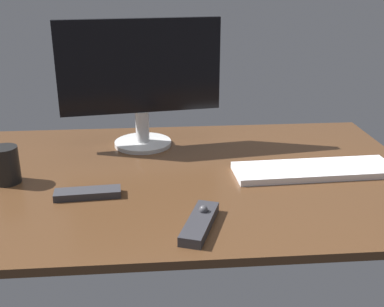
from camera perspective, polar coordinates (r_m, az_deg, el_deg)
name	(u,v)px	position (r cm, az deg, el deg)	size (l,w,h in cm)	color
desk	(165,178)	(131.49, -3.22, -2.91)	(140.00, 84.00, 2.00)	#4C301C
monitor	(140,78)	(147.53, -6.17, 8.91)	(49.14, 18.03, 39.24)	silver
keyboard	(314,170)	(135.68, 14.36, -1.91)	(44.12, 12.97, 1.81)	white
media_remote	(200,223)	(104.61, 0.94, -8.24)	(10.48, 18.05, 3.60)	#2D2D33
tv_remote	(88,193)	(120.86, -12.33, -4.66)	(16.15, 4.76, 1.81)	#2D2D33
coffee_mug	(5,165)	(133.43, -21.36, -1.29)	(7.12, 7.12, 9.80)	black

